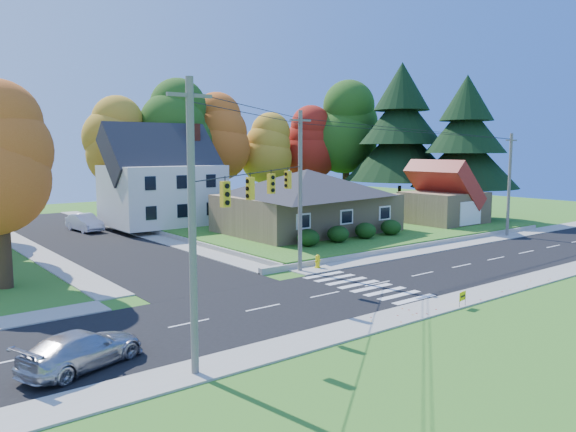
% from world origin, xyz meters
% --- Properties ---
extents(ground, '(120.00, 120.00, 0.00)m').
position_xyz_m(ground, '(0.00, 0.00, 0.00)').
color(ground, '#3D7923').
extents(road_main, '(90.00, 8.00, 0.02)m').
position_xyz_m(road_main, '(0.00, 0.00, 0.01)').
color(road_main, black).
rests_on(road_main, ground).
extents(road_cross, '(8.00, 44.00, 0.02)m').
position_xyz_m(road_cross, '(-8.00, 26.00, 0.01)').
color(road_cross, black).
rests_on(road_cross, ground).
extents(sidewalk_north, '(90.00, 2.00, 0.08)m').
position_xyz_m(sidewalk_north, '(0.00, 5.00, 0.04)').
color(sidewalk_north, '#9C9A90').
rests_on(sidewalk_north, ground).
extents(sidewalk_south, '(90.00, 2.00, 0.08)m').
position_xyz_m(sidewalk_south, '(0.00, -5.00, 0.04)').
color(sidewalk_south, '#9C9A90').
rests_on(sidewalk_south, ground).
extents(lawn, '(30.00, 30.00, 0.50)m').
position_xyz_m(lawn, '(13.00, 21.00, 0.25)').
color(lawn, '#3D7923').
rests_on(lawn, ground).
extents(ranch_house, '(14.60, 10.60, 5.40)m').
position_xyz_m(ranch_house, '(8.00, 16.00, 3.27)').
color(ranch_house, tan).
rests_on(ranch_house, lawn).
extents(colonial_house, '(10.40, 8.40, 9.60)m').
position_xyz_m(colonial_house, '(0.04, 28.00, 4.58)').
color(colonial_house, silver).
rests_on(colonial_house, lawn).
extents(garage, '(7.30, 6.30, 4.60)m').
position_xyz_m(garage, '(22.00, 11.99, 2.84)').
color(garage, tan).
rests_on(garage, lawn).
extents(hedge_row, '(10.70, 1.70, 1.27)m').
position_xyz_m(hedge_row, '(7.50, 9.80, 1.14)').
color(hedge_row, '#163A10').
rests_on(hedge_row, lawn).
extents(traffic_infrastructure, '(38.10, 10.66, 10.00)m').
position_xyz_m(traffic_infrastructure, '(-0.15, 1.35, 5.15)').
color(traffic_infrastructure, '#666059').
rests_on(traffic_infrastructure, ground).
extents(tree_lot_0, '(6.72, 6.72, 12.51)m').
position_xyz_m(tree_lot_0, '(-2.00, 34.00, 8.31)').
color(tree_lot_0, '#3F2A19').
rests_on(tree_lot_0, lawn).
extents(tree_lot_1, '(7.84, 7.84, 14.60)m').
position_xyz_m(tree_lot_1, '(4.00, 33.00, 9.61)').
color(tree_lot_1, '#3F2A19').
rests_on(tree_lot_1, lawn).
extents(tree_lot_2, '(7.28, 7.28, 13.56)m').
position_xyz_m(tree_lot_2, '(10.00, 34.00, 8.96)').
color(tree_lot_2, '#3F2A19').
rests_on(tree_lot_2, lawn).
extents(tree_lot_3, '(6.16, 6.16, 11.47)m').
position_xyz_m(tree_lot_3, '(16.00, 33.00, 7.65)').
color(tree_lot_3, '#3F2A19').
rests_on(tree_lot_3, lawn).
extents(tree_lot_4, '(6.72, 6.72, 12.51)m').
position_xyz_m(tree_lot_4, '(22.00, 32.00, 8.31)').
color(tree_lot_4, '#3F2A19').
rests_on(tree_lot_4, lawn).
extents(tree_lot_5, '(8.40, 8.40, 15.64)m').
position_xyz_m(tree_lot_5, '(26.00, 30.00, 10.27)').
color(tree_lot_5, '#3F2A19').
rests_on(tree_lot_5, lawn).
extents(conifer_east_a, '(12.80, 12.80, 16.96)m').
position_xyz_m(conifer_east_a, '(27.00, 22.00, 9.39)').
color(conifer_east_a, '#3F2A19').
rests_on(conifer_east_a, lawn).
extents(conifer_east_b, '(11.20, 11.20, 14.84)m').
position_xyz_m(conifer_east_b, '(28.00, 14.00, 8.28)').
color(conifer_east_b, '#3F2A19').
rests_on(conifer_east_b, lawn).
extents(silver_sedan, '(4.95, 3.33, 1.33)m').
position_xyz_m(silver_sedan, '(-17.35, -2.24, 0.69)').
color(silver_sedan, '#B5B4BC').
rests_on(silver_sedan, road_main).
extents(white_car, '(2.23, 5.08, 1.62)m').
position_xyz_m(white_car, '(-6.56, 30.88, 0.83)').
color(white_car, silver).
rests_on(white_car, road_cross).
extents(fire_hydrant, '(0.53, 0.41, 0.93)m').
position_xyz_m(fire_hydrant, '(-0.07, 5.16, 0.44)').
color(fire_hydrant, yellow).
rests_on(fire_hydrant, ground).
extents(yard_sign, '(0.64, 0.15, 0.81)m').
position_xyz_m(yard_sign, '(-0.34, -5.91, 0.58)').
color(yard_sign, black).
rests_on(yard_sign, ground).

